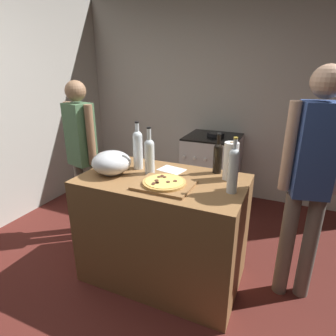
# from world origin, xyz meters

# --- Properties ---
(ground_plane) EXTENTS (4.39, 3.19, 0.02)m
(ground_plane) POSITION_xyz_m (0.00, 1.29, -0.01)
(ground_plane) COLOR #511E19
(kitchen_wall_rear) EXTENTS (4.39, 0.10, 2.60)m
(kitchen_wall_rear) POSITION_xyz_m (0.00, 2.64, 1.30)
(kitchen_wall_rear) COLOR #BCB7AD
(kitchen_wall_rear) RESTS_ON ground_plane
(kitchen_wall_left) EXTENTS (0.10, 3.19, 2.60)m
(kitchen_wall_left) POSITION_xyz_m (-1.95, 1.29, 1.30)
(kitchen_wall_left) COLOR #BCB7AD
(kitchen_wall_left) RESTS_ON ground_plane
(counter) EXTENTS (1.27, 0.74, 0.90)m
(counter) POSITION_xyz_m (0.08, 0.70, 0.45)
(counter) COLOR olive
(counter) RESTS_ON ground_plane
(cutting_board) EXTENTS (0.40, 0.32, 0.02)m
(cutting_board) POSITION_xyz_m (0.16, 0.57, 0.91)
(cutting_board) COLOR olive
(cutting_board) RESTS_ON counter
(pizza) EXTENTS (0.31, 0.31, 0.03)m
(pizza) POSITION_xyz_m (0.16, 0.57, 0.93)
(pizza) COLOR tan
(pizza) RESTS_ON cutting_board
(mixing_bowl) EXTENTS (0.31, 0.31, 0.19)m
(mixing_bowl) POSITION_xyz_m (-0.33, 0.63, 0.99)
(mixing_bowl) COLOR #B2B2B7
(mixing_bowl) RESTS_ON counter
(paper_towel_roll) EXTENTS (0.11, 0.11, 0.29)m
(paper_towel_roll) POSITION_xyz_m (0.55, 0.90, 1.04)
(paper_towel_roll) COLOR white
(paper_towel_roll) RESTS_ON counter
(wine_bottle_clear) EXTENTS (0.07, 0.07, 0.33)m
(wine_bottle_clear) POSITION_xyz_m (0.43, 0.99, 1.04)
(wine_bottle_clear) COLOR black
(wine_bottle_clear) RESTS_ON counter
(wine_bottle_green) EXTENTS (0.08, 0.08, 0.39)m
(wine_bottle_green) POSITION_xyz_m (-0.20, 0.82, 1.08)
(wine_bottle_green) COLOR silver
(wine_bottle_green) RESTS_ON counter
(wine_bottle_dark) EXTENTS (0.08, 0.08, 0.38)m
(wine_bottle_dark) POSITION_xyz_m (-0.05, 0.75, 1.06)
(wine_bottle_dark) COLOR silver
(wine_bottle_dark) RESTS_ON counter
(wine_bottle_amber) EXTENTS (0.07, 0.07, 0.39)m
(wine_bottle_amber) POSITION_xyz_m (0.62, 0.66, 1.07)
(wine_bottle_amber) COLOR silver
(wine_bottle_amber) RESTS_ON counter
(recipe_sheet) EXTENTS (0.24, 0.19, 0.00)m
(recipe_sheet) POSITION_xyz_m (0.07, 0.90, 0.90)
(recipe_sheet) COLOR white
(recipe_sheet) RESTS_ON counter
(stove) EXTENTS (0.65, 0.64, 0.93)m
(stove) POSITION_xyz_m (0.06, 2.24, 0.45)
(stove) COLOR #B7B7BC
(stove) RESTS_ON ground_plane
(person_in_stripes) EXTENTS (0.39, 0.26, 1.59)m
(person_in_stripes) POSITION_xyz_m (-0.92, 0.97, 0.92)
(person_in_stripes) COLOR slate
(person_in_stripes) RESTS_ON ground_plane
(person_in_red) EXTENTS (0.40, 0.25, 1.73)m
(person_in_red) POSITION_xyz_m (1.10, 0.93, 1.01)
(person_in_red) COLOR slate
(person_in_red) RESTS_ON ground_plane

